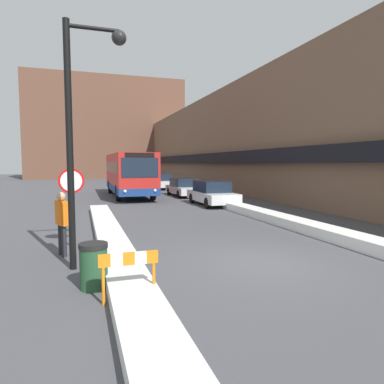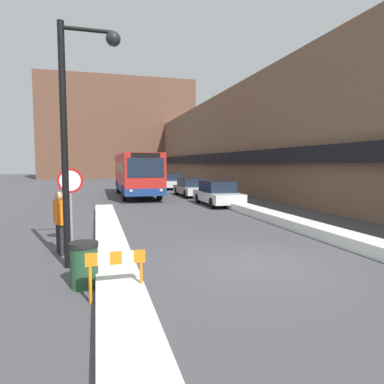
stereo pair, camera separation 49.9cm
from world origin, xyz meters
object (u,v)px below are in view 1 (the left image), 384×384
at_px(parked_car_back, 162,181).
at_px(construction_barricade, 129,267).
at_px(parked_car_middle, 184,187).
at_px(trash_bin, 94,266).
at_px(stop_sign, 72,190).
at_px(pedestrian, 62,218).
at_px(city_bus, 129,173).
at_px(parked_car_front, 212,193).
at_px(street_lamp, 82,116).

bearing_deg(parked_car_back, construction_barricade, -104.28).
height_order(parked_car_middle, trash_bin, parked_car_middle).
relative_size(parked_car_back, stop_sign, 1.83).
height_order(parked_car_middle, pedestrian, pedestrian).
bearing_deg(construction_barricade, city_bus, 82.34).
xyz_separation_m(parked_car_front, trash_bin, (-7.47, -12.44, -0.26)).
bearing_deg(parked_car_front, pedestrian, -130.61).
distance_m(city_bus, pedestrian, 17.11).
bearing_deg(construction_barricade, trash_bin, 123.35).
xyz_separation_m(city_bus, trash_bin, (-3.34, -19.46, -1.30)).
height_order(stop_sign, construction_barricade, stop_sign).
relative_size(city_bus, stop_sign, 4.32).
height_order(stop_sign, trash_bin, stop_sign).
xyz_separation_m(pedestrian, construction_barricade, (1.34, -3.77, -0.41)).
bearing_deg(parked_car_front, parked_car_middle, 90.00).
xyz_separation_m(city_bus, street_lamp, (-3.48, -17.96, 1.91)).
relative_size(parked_car_middle, construction_barricade, 4.33).
height_order(city_bus, trash_bin, city_bus).
xyz_separation_m(parked_car_middle, stop_sign, (-7.95, -14.70, 1.07)).
xyz_separation_m(parked_car_front, parked_car_middle, (0.00, 5.99, -0.04)).
height_order(parked_car_back, construction_barricade, parked_car_back).
height_order(city_bus, parked_car_front, city_bus).
bearing_deg(city_bus, stop_sign, -103.66).
xyz_separation_m(parked_car_middle, pedestrian, (-8.21, -15.57, 0.38)).
xyz_separation_m(parked_car_front, street_lamp, (-7.61, -10.93, 2.96)).
bearing_deg(parked_car_back, stop_sign, -109.58).
relative_size(stop_sign, street_lamp, 0.41).
relative_size(parked_car_back, street_lamp, 0.75).
height_order(city_bus, parked_car_middle, city_bus).
distance_m(parked_car_back, street_lamp, 25.91).
bearing_deg(parked_car_front, parked_car_back, 90.00).
relative_size(street_lamp, construction_barricade, 5.37).
xyz_separation_m(city_bus, stop_sign, (-3.82, -15.73, -0.02)).
height_order(parked_car_front, parked_car_middle, parked_car_front).
distance_m(city_bus, stop_sign, 16.18).
xyz_separation_m(trash_bin, construction_barricade, (0.60, -0.91, 0.19)).
bearing_deg(stop_sign, construction_barricade, -76.90).
height_order(pedestrian, trash_bin, pedestrian).
relative_size(trash_bin, construction_barricade, 0.86).
distance_m(pedestrian, trash_bin, 3.01).
distance_m(city_bus, parked_car_back, 7.88).
bearing_deg(parked_car_middle, construction_barricade, -109.56).
relative_size(city_bus, parked_car_back, 2.36).
relative_size(parked_car_front, construction_barricade, 4.15).
bearing_deg(pedestrian, parked_car_middle, 132.88).
bearing_deg(trash_bin, parked_car_front, 59.00).
bearing_deg(stop_sign, parked_car_middle, 61.57).
relative_size(parked_car_middle, trash_bin, 5.02).
relative_size(parked_car_front, pedestrian, 2.55).
relative_size(city_bus, parked_car_middle, 2.20).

